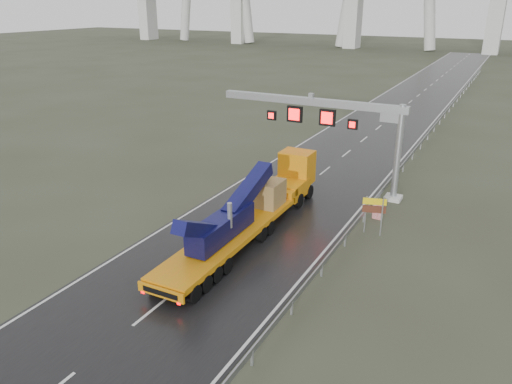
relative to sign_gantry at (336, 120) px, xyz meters
The scene contains 7 objects.
ground 18.96m from the sign_gantry, 96.67° to the right, with size 400.00×400.00×0.00m, color #363827.
road 22.81m from the sign_gantry, 95.46° to the left, with size 11.00×200.00×0.02m, color black.
guardrail 13.57m from the sign_gantry, 71.60° to the left, with size 0.20×140.00×1.40m, color gray, non-canonical shape.
sign_gantry is the anchor object (origin of this frame).
heavy_haul_truck 9.93m from the sign_gantry, 102.71° to the right, with size 2.82×17.96×4.21m.
exit_sign_pair 9.09m from the sign_gantry, 52.66° to the right, with size 1.42×0.46×2.51m.
striped_barrier 7.97m from the sign_gantry, 40.62° to the right, with size 0.62×0.34×1.06m, color red.
Camera 1 is at (13.95, -17.59, 14.02)m, focal length 35.00 mm.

